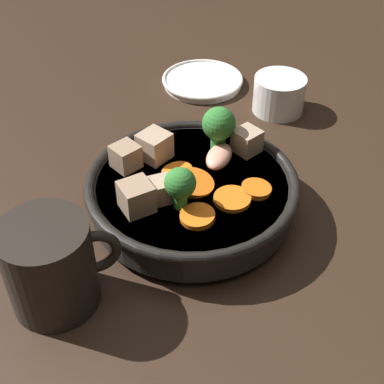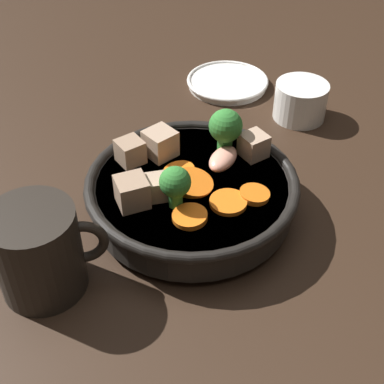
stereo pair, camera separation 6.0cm
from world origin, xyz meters
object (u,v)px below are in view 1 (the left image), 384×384
object	(u,v)px
side_saucer	(203,81)
dark_mug	(52,266)
stirfry_bowl	(192,189)
tea_cup	(279,94)

from	to	relation	value
side_saucer	dark_mug	size ratio (longest dim) A/B	1.16
side_saucer	dark_mug	world-z (taller)	dark_mug
stirfry_bowl	side_saucer	bearing A→B (deg)	68.66
stirfry_bowl	tea_cup	size ratio (longest dim) A/B	3.20
tea_cup	dark_mug	world-z (taller)	dark_mug
dark_mug	side_saucer	bearing A→B (deg)	52.74
side_saucer	tea_cup	bearing A→B (deg)	-52.78
stirfry_bowl	side_saucer	size ratio (longest dim) A/B	1.86
stirfry_bowl	tea_cup	world-z (taller)	stirfry_bowl
stirfry_bowl	tea_cup	xyz separation A→B (m)	(0.19, 0.17, -0.01)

